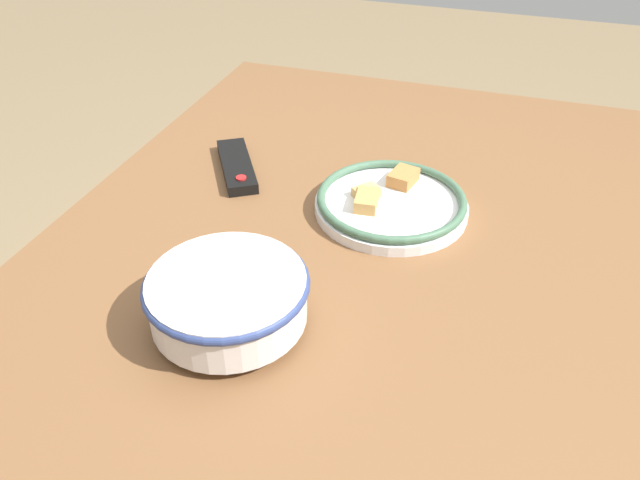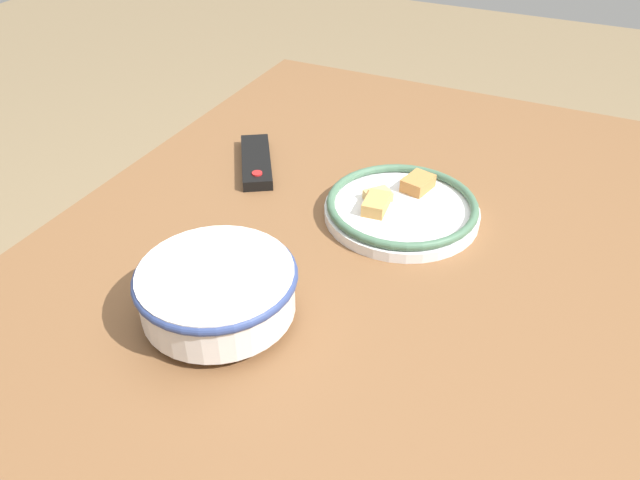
# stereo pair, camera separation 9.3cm
# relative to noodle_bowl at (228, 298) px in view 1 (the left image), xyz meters

# --- Properties ---
(dining_table) EXTENTS (1.25, 0.96, 0.77)m
(dining_table) POSITION_rel_noodle_bowl_xyz_m (0.28, -0.10, -0.14)
(dining_table) COLOR brown
(dining_table) RESTS_ON ground_plane
(noodle_bowl) EXTENTS (0.22, 0.22, 0.08)m
(noodle_bowl) POSITION_rel_noodle_bowl_xyz_m (0.00, 0.00, 0.00)
(noodle_bowl) COLOR silver
(noodle_bowl) RESTS_ON dining_table
(food_plate) EXTENTS (0.26, 0.26, 0.04)m
(food_plate) POSITION_rel_noodle_bowl_xyz_m (0.34, -0.14, -0.03)
(food_plate) COLOR white
(food_plate) RESTS_ON dining_table
(tv_remote) EXTENTS (0.18, 0.14, 0.02)m
(tv_remote) POSITION_rel_noodle_bowl_xyz_m (0.38, 0.16, -0.04)
(tv_remote) COLOR black
(tv_remote) RESTS_ON dining_table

